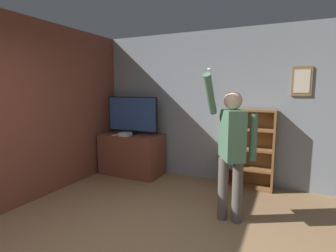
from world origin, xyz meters
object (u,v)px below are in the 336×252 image
game_console (125,134)px  television (132,115)px  bookshelf (243,148)px  person (231,144)px

game_console → television: bearing=87.2°
television → bookshelf: television is taller
television → game_console: television is taller
game_console → person: bearing=-22.1°
television → bookshelf: (2.08, 0.18, -0.49)m
game_console → bookshelf: 2.14m
game_console → person: person is taller
television → bookshelf: size_ratio=0.80×
bookshelf → person: size_ratio=0.70×
television → bookshelf: 2.15m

